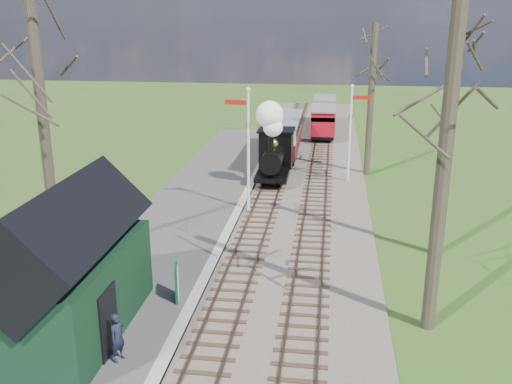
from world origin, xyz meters
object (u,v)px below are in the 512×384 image
coach (283,135)px  red_carriage_a (323,121)px  person (118,337)px  sign_board (177,283)px  bench (87,343)px  semaphore_near (247,142)px  station_shed (70,269)px  semaphore_far (352,126)px  locomotive (274,146)px  red_carriage_b (325,110)px

coach → red_carriage_a: bearing=68.6°
person → sign_board: bearing=10.5°
coach → bench: bearing=-97.9°
semaphore_near → red_carriage_a: size_ratio=1.32×
bench → sign_board: bearing=64.6°
coach → bench: 24.86m
station_shed → red_carriage_a: station_shed is taller
semaphore_far → red_carriage_a: bearing=98.3°
coach → red_carriage_a: coach is taller
station_shed → bench: (0.88, -1.12, -1.73)m
station_shed → semaphore_near: bearing=73.6°
sign_board → semaphore_far: bearing=68.6°
sign_board → red_carriage_a: bearing=81.1°
bench → locomotive: bearing=79.6°
station_shed → coach: 23.88m
locomotive → red_carriage_b: size_ratio=1.03×
locomotive → red_carriage_a: (2.61, 12.69, -0.82)m
red_carriage_b → red_carriage_a: bearing=-90.0°
sign_board → red_carriage_b: bearing=82.5°
semaphore_near → sign_board: bearing=-95.8°
red_carriage_a → sign_board: 28.04m
semaphore_far → locomotive: (-4.39, -0.59, -1.14)m
semaphore_near → locomotive: (0.76, 5.41, -1.41)m
semaphore_far → bench: semaphore_far is taller
semaphore_near → sign_board: (-0.98, -9.59, -2.81)m
red_carriage_b → semaphore_near: bearing=-98.1°
semaphore_near → bench: (-2.65, -13.12, -3.08)m
locomotive → coach: 6.10m
station_shed → sign_board: station_shed is taller
coach → person: coach is taller
red_carriage_a → bench: (-6.02, -31.22, -0.85)m
red_carriage_b → bench: bearing=-99.3°
semaphore_near → semaphore_far: (5.14, 6.00, -0.27)m
station_shed → semaphore_far: (8.67, 18.00, 1.08)m
coach → red_carriage_b: 12.40m
red_carriage_a → red_carriage_b: bearing=90.0°
semaphore_far → coach: 7.22m
red_carriage_b → sign_board: bearing=-97.5°
sign_board → bench: 3.91m
locomotive → red_carriage_a: locomotive is taller
sign_board → bench: size_ratio=0.92×
station_shed → red_carriage_b: (6.90, 35.60, -0.87)m
semaphore_near → person: semaphore_near is taller
semaphore_near → red_carriage_a: 18.55m
sign_board → coach: bearing=85.3°
semaphore_far → bench: size_ratio=4.35×
red_carriage_b → bench: size_ratio=3.57×
red_carriage_b → person: bearing=-97.8°
red_carriage_a → person: (-5.03, -31.40, -0.48)m
locomotive → sign_board: (-1.74, -15.00, -1.40)m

